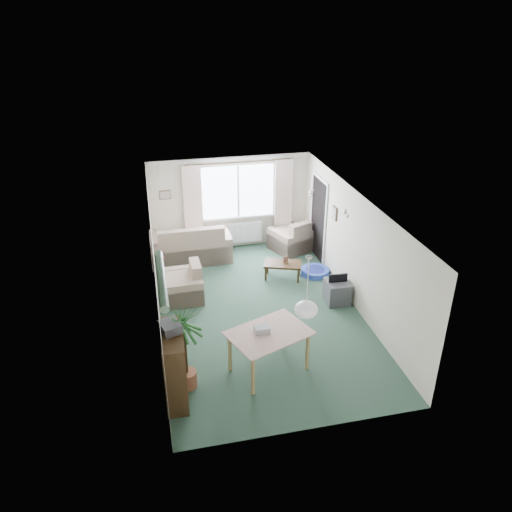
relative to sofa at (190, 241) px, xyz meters
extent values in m
plane|color=#284335|center=(1.10, -2.75, -0.48)|extent=(6.50, 6.50, 0.00)
cube|color=white|center=(1.30, 0.48, 1.02)|extent=(1.80, 0.03, 1.30)
cube|color=black|center=(1.30, 0.40, 1.79)|extent=(2.60, 0.03, 0.03)
cube|color=beige|center=(0.15, 0.38, 0.79)|extent=(0.45, 0.08, 2.00)
cube|color=beige|center=(2.45, 0.38, 0.79)|extent=(0.45, 0.08, 2.00)
cube|color=white|center=(1.30, 0.44, -0.08)|extent=(1.20, 0.10, 0.55)
cube|color=black|center=(3.08, -0.55, 0.52)|extent=(0.03, 0.95, 2.00)
sphere|color=white|center=(1.30, -5.05, 1.00)|extent=(0.36, 0.36, 0.36)
cylinder|color=#196626|center=(-0.82, -5.05, 1.80)|extent=(1.60, 1.60, 0.12)
sphere|color=silver|center=(2.40, -1.85, 1.74)|extent=(0.20, 0.20, 0.20)
sphere|color=silver|center=(2.70, -3.05, 1.74)|extent=(0.20, 0.20, 0.20)
cube|color=brown|center=(-0.50, 0.48, 1.07)|extent=(0.28, 0.03, 0.22)
cube|color=brown|center=(3.08, -1.55, 1.07)|extent=(0.03, 0.24, 0.30)
cube|color=#C6AA96|center=(0.00, 0.00, 0.00)|extent=(1.94, 1.03, 0.97)
cube|color=beige|center=(2.58, -0.02, -0.07)|extent=(1.19, 1.17, 0.83)
cube|color=beige|center=(-0.40, -1.83, -0.08)|extent=(0.89, 0.94, 0.82)
cube|color=black|center=(1.96, -1.43, -0.29)|extent=(0.95, 0.72, 0.38)
cube|color=brown|center=(2.03, -1.41, -0.03)|extent=(0.12, 0.04, 0.16)
cube|color=black|center=(-0.74, -4.85, 0.12)|extent=(0.37, 1.00, 1.21)
cube|color=#3B3A40|center=(-0.76, -4.76, 0.80)|extent=(0.38, 0.42, 0.14)
cylinder|color=#1D5526|center=(-0.55, -4.65, 0.29)|extent=(0.89, 0.89, 1.56)
cube|color=#987652|center=(0.85, -4.55, -0.10)|extent=(1.43, 1.19, 0.76)
cube|color=#AFADB8|center=(0.74, -4.50, 0.34)|extent=(0.26, 0.19, 0.12)
cube|color=#38383D|center=(2.80, -2.69, -0.25)|extent=(0.50, 0.54, 0.48)
cylinder|color=navy|center=(2.75, -1.44, -0.42)|extent=(0.67, 0.67, 0.13)
camera|label=1|loc=(-0.86, -11.17, 5.14)|focal=35.00mm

